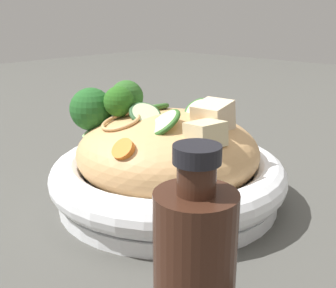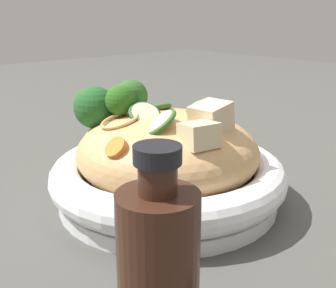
# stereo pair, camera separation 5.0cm
# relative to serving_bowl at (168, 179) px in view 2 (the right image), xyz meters

# --- Properties ---
(ground_plane) EXTENTS (3.00, 3.00, 0.00)m
(ground_plane) POSITION_rel_serving_bowl_xyz_m (0.00, 0.00, -0.03)
(ground_plane) COLOR #454440
(serving_bowl) EXTENTS (0.28, 0.28, 0.06)m
(serving_bowl) POSITION_rel_serving_bowl_xyz_m (0.00, 0.00, 0.00)
(serving_bowl) COLOR white
(serving_bowl) RESTS_ON ground_plane
(noodle_heap) EXTENTS (0.22, 0.22, 0.10)m
(noodle_heap) POSITION_rel_serving_bowl_xyz_m (-0.00, 0.00, 0.04)
(noodle_heap) COLOR tan
(noodle_heap) RESTS_ON serving_bowl
(broccoli_florets) EXTENTS (0.11, 0.09, 0.06)m
(broccoli_florets) POSITION_rel_serving_bowl_xyz_m (-0.03, 0.07, 0.09)
(broccoli_florets) COLOR #9BBA70
(broccoli_florets) RESTS_ON serving_bowl
(carrot_coins) EXTENTS (0.15, 0.16, 0.04)m
(carrot_coins) POSITION_rel_serving_bowl_xyz_m (-0.01, 0.00, 0.07)
(carrot_coins) COLOR orange
(carrot_coins) RESTS_ON serving_bowl
(zucchini_slices) EXTENTS (0.11, 0.11, 0.03)m
(zucchini_slices) POSITION_rel_serving_bowl_xyz_m (-0.00, -0.00, 0.08)
(zucchini_slices) COLOR beige
(zucchini_slices) RESTS_ON serving_bowl
(chicken_chunks) EXTENTS (0.08, 0.06, 0.04)m
(chicken_chunks) POSITION_rel_serving_bowl_xyz_m (0.00, -0.06, 0.08)
(chicken_chunks) COLOR beige
(chicken_chunks) RESTS_ON serving_bowl
(soy_sauce_bottle) EXTENTS (0.06, 0.06, 0.15)m
(soy_sauce_bottle) POSITION_rel_serving_bowl_xyz_m (-0.16, -0.17, 0.03)
(soy_sauce_bottle) COLOR #381E14
(soy_sauce_bottle) RESTS_ON ground_plane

